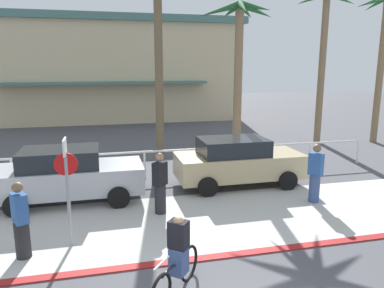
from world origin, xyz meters
TOP-DOWN VIEW (x-y plane):
  - ground_plane at (0.00, 10.00)m, footprint 80.00×80.00m
  - sidewalk_strip at (0.00, 4.20)m, footprint 44.00×4.00m
  - curb_paint at (0.00, 2.20)m, footprint 44.00×0.24m
  - building_backdrop at (-1.21, 26.36)m, footprint 20.99×10.13m
  - rail_fence at (0.00, 8.50)m, footprint 18.48×0.08m
  - stop_sign_bike_lane at (-2.28, 3.49)m, footprint 0.52×0.56m
  - palm_tree_2 at (4.23, 10.17)m, footprint 3.18×3.29m
  - palm_tree_3 at (10.09, 13.04)m, footprint 3.04×3.12m
  - car_silver_1 at (-2.56, 6.55)m, footprint 4.40×2.02m
  - car_tan_2 at (3.08, 6.86)m, footprint 4.40×2.02m
  - cyclist_black_0 at (-0.21, 1.16)m, footprint 1.19×1.45m
  - pedestrian_0 at (0.04, 4.93)m, footprint 0.47×0.47m
  - pedestrian_1 at (-3.25, 3.16)m, footprint 0.43×0.47m
  - pedestrian_2 at (4.78, 4.71)m, footprint 0.44×0.48m

SIDE VIEW (x-z plane):
  - ground_plane at x=0.00m, z-range 0.00..0.00m
  - sidewalk_strip at x=0.00m, z-range 0.00..0.02m
  - curb_paint at x=0.00m, z-range 0.00..0.03m
  - cyclist_black_0 at x=-0.21m, z-range -0.06..1.44m
  - pedestrian_1 at x=-3.25m, z-range -0.06..1.68m
  - pedestrian_0 at x=0.04m, z-range -0.06..1.72m
  - rail_fence at x=0.00m, z-range 0.32..1.36m
  - pedestrian_2 at x=4.78m, z-range -0.06..1.78m
  - car_silver_1 at x=-2.56m, z-range 0.03..1.72m
  - car_tan_2 at x=3.08m, z-range 0.03..1.72m
  - stop_sign_bike_lane at x=-2.28m, z-range 0.40..2.96m
  - building_backdrop at x=-1.21m, z-range 0.02..7.74m
  - palm_tree_2 at x=4.23m, z-range 1.71..8.49m
  - palm_tree_3 at x=10.09m, z-range 1.75..9.70m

